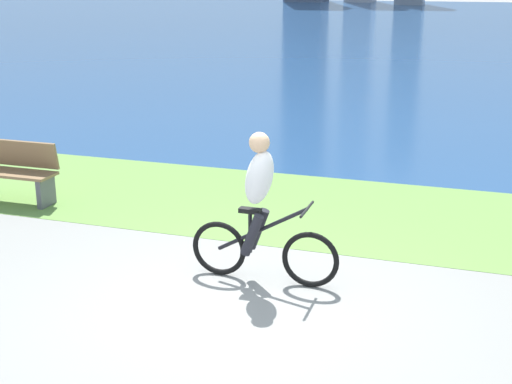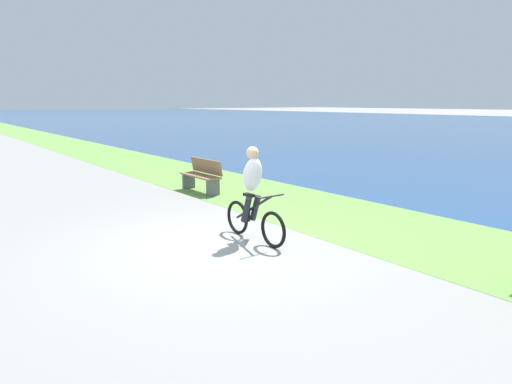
# 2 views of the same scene
# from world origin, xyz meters

# --- Properties ---
(ground_plane) EXTENTS (300.00, 300.00, 0.00)m
(ground_plane) POSITION_xyz_m (0.00, 0.00, 0.00)
(ground_plane) COLOR gray
(grass_strip_bayside) EXTENTS (120.00, 3.22, 0.01)m
(grass_strip_bayside) POSITION_xyz_m (0.00, 3.25, 0.00)
(grass_strip_bayside) COLOR #6B9947
(grass_strip_bayside) RESTS_ON ground
(bay_water_surface) EXTENTS (300.00, 73.78, 0.00)m
(bay_water_surface) POSITION_xyz_m (0.00, 41.75, 0.00)
(bay_water_surface) COLOR navy
(bay_water_surface) RESTS_ON ground
(cyclist_lead) EXTENTS (1.67, 0.52, 1.67)m
(cyclist_lead) POSITION_xyz_m (0.06, 0.66, 0.83)
(cyclist_lead) COLOR black
(cyclist_lead) RESTS_ON ground
(bench_far_along_path) EXTENTS (1.50, 0.47, 0.90)m
(bench_far_along_path) POSITION_xyz_m (-4.32, 2.21, 0.45)
(bench_far_along_path) COLOR olive
(bench_far_along_path) RESTS_ON ground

